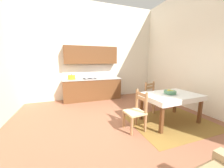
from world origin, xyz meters
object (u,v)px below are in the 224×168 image
object	(u,v)px
dining_table	(170,99)
dining_chair_tv_side	(136,112)
kitchen_cabinetry	(92,79)
dining_chair_kitchen_side	(153,97)
fruit_bowl	(170,92)

from	to	relation	value
dining_table	dining_chair_tv_side	distance (m)	1.08
dining_table	kitchen_cabinetry	bearing A→B (deg)	119.88
dining_chair_tv_side	dining_chair_kitchen_side	world-z (taller)	same
dining_chair_kitchen_side	dining_chair_tv_side	bearing A→B (deg)	-141.63
kitchen_cabinetry	fruit_bowl	distance (m)	3.12
fruit_bowl	kitchen_cabinetry	bearing A→B (deg)	119.26
dining_chair_tv_side	dining_table	bearing A→B (deg)	3.69
dining_table	dining_chair_kitchen_side	distance (m)	0.85
dining_table	dining_chair_tv_side	world-z (taller)	dining_chair_tv_side
dining_table	dining_chair_kitchen_side	world-z (taller)	dining_chair_kitchen_side
dining_table	dining_chair_kitchen_side	xyz separation A→B (m)	(0.07, 0.83, -0.19)
dining_chair_tv_side	kitchen_cabinetry	bearing A→B (deg)	100.15
dining_table	dining_chair_tv_side	size ratio (longest dim) A/B	1.61
dining_chair_kitchen_side	dining_table	bearing A→B (deg)	-94.88
dining_chair_kitchen_side	fruit_bowl	xyz separation A→B (m)	(-0.11, -0.83, 0.37)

